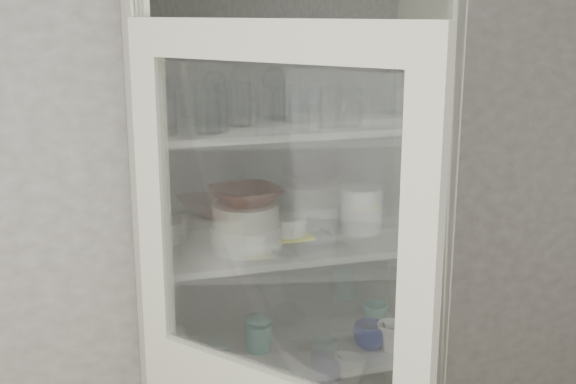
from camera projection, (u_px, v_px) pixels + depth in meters
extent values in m
cube|color=#9A948E|center=(217.00, 216.00, 2.59)|extent=(3.60, 0.02, 2.60)
cube|color=silver|center=(147.00, 314.00, 2.37)|extent=(0.03, 0.45, 2.10)
cube|color=silver|center=(415.00, 282.00, 2.64)|extent=(0.03, 0.45, 2.10)
cube|color=slate|center=(272.00, 276.00, 2.70)|extent=(1.00, 0.03, 2.10)
cube|color=silver|center=(289.00, 352.00, 2.54)|extent=(0.94, 0.42, 0.02)
cube|color=silver|center=(289.00, 244.00, 2.44)|extent=(0.94, 0.42, 0.02)
cube|color=silver|center=(289.00, 127.00, 2.34)|extent=(0.94, 0.42, 0.02)
cube|color=silver|center=(269.00, 40.00, 1.68)|extent=(0.59, 0.73, 0.10)
cube|color=silver|center=(154.00, 201.00, 2.02)|extent=(0.09, 0.10, 0.80)
cube|color=silver|center=(420.00, 256.00, 1.57)|extent=(0.09, 0.10, 0.80)
cube|color=silver|center=(270.00, 225.00, 1.79)|extent=(0.46, 0.58, 0.78)
cylinder|color=silver|center=(166.00, 113.00, 2.11)|extent=(0.08, 0.08, 0.13)
cylinder|color=silver|center=(217.00, 110.00, 2.15)|extent=(0.08, 0.08, 0.13)
cylinder|color=silver|center=(208.00, 109.00, 2.13)|extent=(0.10, 0.10, 0.15)
cylinder|color=silver|center=(299.00, 109.00, 2.20)|extent=(0.07, 0.07, 0.13)
cylinder|color=silver|center=(330.00, 106.00, 2.25)|extent=(0.08, 0.08, 0.13)
cylinder|color=silver|center=(352.00, 106.00, 2.27)|extent=(0.08, 0.08, 0.13)
cylinder|color=silver|center=(424.00, 101.00, 2.31)|extent=(0.09, 0.09, 0.15)
cylinder|color=silver|center=(162.00, 109.00, 2.19)|extent=(0.07, 0.07, 0.13)
cylinder|color=silver|center=(241.00, 104.00, 2.27)|extent=(0.09, 0.09, 0.14)
cylinder|color=silver|center=(205.00, 103.00, 2.27)|extent=(0.09, 0.09, 0.14)
cylinder|color=silver|center=(293.00, 102.00, 2.37)|extent=(0.07, 0.07, 0.13)
cylinder|color=silver|center=(314.00, 103.00, 2.35)|extent=(0.07, 0.07, 0.12)
cylinder|color=white|center=(246.00, 236.00, 2.35)|extent=(0.23, 0.23, 0.08)
cylinder|color=white|center=(161.00, 229.00, 2.45)|extent=(0.19, 0.19, 0.07)
cylinder|color=beige|center=(246.00, 214.00, 2.33)|extent=(0.27, 0.27, 0.07)
imported|color=#542015|center=(246.00, 196.00, 2.31)|extent=(0.26, 0.26, 0.06)
cylinder|color=silver|center=(286.00, 239.00, 2.43)|extent=(0.34, 0.34, 0.02)
cube|color=yellow|center=(286.00, 235.00, 2.42)|extent=(0.16, 0.16, 0.01)
cylinder|color=white|center=(286.00, 225.00, 2.42)|extent=(0.17, 0.17, 0.06)
cylinder|color=white|center=(361.00, 209.00, 2.52)|extent=(0.14, 0.14, 0.16)
imported|color=navy|center=(370.00, 336.00, 2.53)|extent=(0.12, 0.12, 0.09)
imported|color=#278576|center=(375.00, 315.00, 2.70)|extent=(0.12, 0.12, 0.09)
imported|color=white|center=(392.00, 337.00, 2.52)|extent=(0.14, 0.14, 0.10)
cylinder|color=#278576|center=(258.00, 337.00, 2.52)|extent=(0.09, 0.09, 0.09)
ellipsoid|color=#278576|center=(258.00, 322.00, 2.51)|extent=(0.09, 0.09, 0.02)
cylinder|color=#A2A4AD|center=(193.00, 369.00, 2.35)|extent=(0.11, 0.11, 0.04)
cylinder|color=white|center=(171.00, 348.00, 2.41)|extent=(0.11, 0.11, 0.12)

